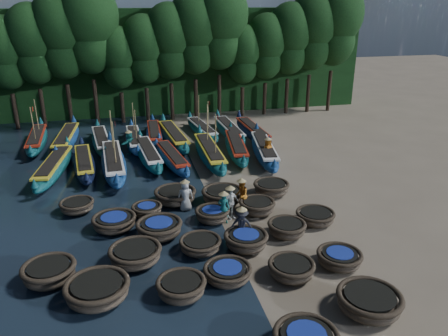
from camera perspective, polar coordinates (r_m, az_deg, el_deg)
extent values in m
plane|color=#7A6D59|center=(23.78, -1.04, -5.71)|extent=(120.00, 120.00, 0.00)
cube|color=black|center=(44.84, -7.68, 13.60)|extent=(40.00, 3.00, 10.00)
torus|color=#3A2E22|center=(15.26, 10.73, -20.70)|extent=(2.21, 2.21, 0.20)
cylinder|color=black|center=(15.23, 10.74, -20.59)|extent=(1.69, 1.69, 0.06)
cylinder|color=navy|center=(15.21, 10.75, -20.48)|extent=(1.30, 1.30, 0.04)
ellipsoid|color=brown|center=(17.51, 18.39, -16.48)|extent=(2.86, 2.86, 0.71)
torus|color=#3A2E22|center=(17.32, 18.52, -15.60)|extent=(2.42, 2.42, 0.22)
cylinder|color=black|center=(17.29, 18.54, -15.48)|extent=(1.85, 1.85, 0.06)
ellipsoid|color=brown|center=(17.85, -16.17, -15.35)|extent=(2.85, 2.85, 0.74)
torus|color=#3A2E22|center=(17.65, -16.29, -14.43)|extent=(2.50, 2.50, 0.22)
cylinder|color=black|center=(17.62, -16.30, -14.31)|extent=(1.91, 1.91, 0.07)
ellipsoid|color=brown|center=(17.46, -5.59, -15.51)|extent=(2.05, 2.05, 0.68)
torus|color=#3A2E22|center=(17.27, -5.63, -14.65)|extent=(1.97, 1.97, 0.21)
cylinder|color=black|center=(17.25, -5.64, -14.54)|extent=(1.47, 1.47, 0.06)
ellipsoid|color=brown|center=(18.27, 0.47, -13.72)|extent=(2.37, 2.37, 0.59)
torus|color=#3A2E22|center=(18.11, 0.47, -13.01)|extent=(2.00, 2.00, 0.18)
cylinder|color=black|center=(18.09, 0.47, -12.91)|extent=(1.53, 1.53, 0.05)
cylinder|color=navy|center=(18.07, 0.47, -12.82)|extent=(1.18, 1.18, 0.04)
ellipsoid|color=brown|center=(18.63, 8.78, -13.12)|extent=(2.41, 2.41, 0.65)
torus|color=#3A2E22|center=(18.47, 8.83, -12.34)|extent=(1.97, 1.97, 0.20)
cylinder|color=black|center=(18.45, 8.84, -12.24)|extent=(1.49, 1.49, 0.06)
ellipsoid|color=brown|center=(19.76, 14.81, -11.52)|extent=(1.84, 1.84, 0.61)
torus|color=#3A2E22|center=(19.61, 14.89, -10.82)|extent=(1.98, 1.98, 0.18)
cylinder|color=black|center=(19.59, 14.90, -10.73)|extent=(1.50, 1.50, 0.06)
cylinder|color=navy|center=(19.58, 14.91, -10.64)|extent=(1.16, 1.16, 0.04)
ellipsoid|color=brown|center=(19.45, -21.83, -12.79)|extent=(2.03, 2.03, 0.74)
torus|color=#3A2E22|center=(19.27, -21.97, -11.93)|extent=(2.19, 2.19, 0.22)
cylinder|color=black|center=(19.25, -21.99, -11.82)|extent=(1.65, 1.65, 0.07)
ellipsoid|color=brown|center=(19.66, -11.48, -11.24)|extent=(2.73, 2.73, 0.70)
torus|color=#3A2E22|center=(19.49, -11.56, -10.42)|extent=(2.32, 2.32, 0.21)
cylinder|color=black|center=(19.46, -11.56, -10.31)|extent=(1.76, 1.76, 0.06)
ellipsoid|color=brown|center=(20.13, -3.09, -10.16)|extent=(2.34, 2.34, 0.58)
torus|color=#3A2E22|center=(19.99, -3.11, -9.49)|extent=(1.93, 1.93, 0.18)
cylinder|color=black|center=(19.98, -3.11, -9.40)|extent=(1.48, 1.48, 0.05)
ellipsoid|color=brown|center=(20.31, 2.89, -9.64)|extent=(2.51, 2.51, 0.71)
torus|color=#3A2E22|center=(20.14, 2.90, -8.82)|extent=(2.07, 2.07, 0.22)
cylinder|color=black|center=(20.12, 2.90, -8.71)|extent=(1.56, 1.56, 0.06)
cylinder|color=navy|center=(20.10, 2.91, -8.61)|extent=(1.20, 1.20, 0.04)
ellipsoid|color=brown|center=(21.51, 8.19, -8.02)|extent=(2.01, 2.01, 0.67)
torus|color=#3A2E22|center=(21.36, 8.23, -7.29)|extent=(1.90, 1.90, 0.20)
cylinder|color=black|center=(21.34, 8.24, -7.19)|extent=(1.42, 1.42, 0.06)
ellipsoid|color=brown|center=(22.54, -14.12, -7.07)|extent=(2.31, 2.31, 0.66)
torus|color=#3A2E22|center=(22.40, -14.19, -6.38)|extent=(2.20, 2.20, 0.20)
cylinder|color=black|center=(22.38, -14.20, -6.28)|extent=(1.68, 1.68, 0.06)
cylinder|color=navy|center=(22.36, -14.20, -6.19)|extent=(1.29, 1.29, 0.04)
ellipsoid|color=brown|center=(21.45, -8.43, -8.03)|extent=(2.21, 2.21, 0.73)
torus|color=#3A2E22|center=(21.28, -8.48, -7.23)|extent=(2.25, 2.25, 0.22)
cylinder|color=black|center=(21.26, -8.49, -7.12)|extent=(1.70, 1.70, 0.07)
cylinder|color=navy|center=(21.24, -8.50, -7.01)|extent=(1.31, 1.31, 0.04)
ellipsoid|color=brown|center=(22.62, -1.53, -6.30)|extent=(1.81, 1.81, 0.64)
torus|color=#3A2E22|center=(22.48, -1.53, -5.62)|extent=(1.81, 1.81, 0.19)
cylinder|color=black|center=(22.46, -1.53, -5.53)|extent=(1.35, 1.35, 0.06)
cylinder|color=navy|center=(22.45, -1.54, -5.44)|extent=(1.04, 1.04, 0.04)
ellipsoid|color=brown|center=(23.48, 4.34, -5.21)|extent=(1.97, 1.97, 0.69)
torus|color=#3A2E22|center=(23.34, 4.36, -4.50)|extent=(1.96, 1.96, 0.21)
cylinder|color=black|center=(23.32, 4.37, -4.41)|extent=(1.47, 1.47, 0.06)
ellipsoid|color=brown|center=(22.97, 11.82, -6.40)|extent=(1.94, 1.94, 0.58)
torus|color=#3A2E22|center=(22.85, 11.87, -5.79)|extent=(2.02, 2.02, 0.18)
cylinder|color=black|center=(22.84, 11.87, -5.71)|extent=(1.54, 1.54, 0.05)
ellipsoid|color=brown|center=(24.88, -18.62, -4.88)|extent=(2.20, 2.20, 0.59)
torus|color=#3A2E22|center=(24.76, -18.70, -4.30)|extent=(1.84, 1.84, 0.18)
cylinder|color=black|center=(24.75, -18.71, -4.22)|extent=(1.40, 1.40, 0.05)
ellipsoid|color=brown|center=(23.52, -10.02, -5.58)|extent=(1.86, 1.86, 0.58)
torus|color=#3A2E22|center=(23.40, -10.07, -4.99)|extent=(1.63, 1.63, 0.18)
cylinder|color=black|center=(23.38, -10.07, -4.91)|extent=(1.22, 1.22, 0.05)
cylinder|color=navy|center=(23.37, -10.08, -4.83)|extent=(0.94, 0.94, 0.04)
ellipsoid|color=brown|center=(24.73, -6.38, -3.81)|extent=(2.64, 2.64, 0.72)
torus|color=#3A2E22|center=(24.59, -6.41, -3.10)|extent=(2.37, 2.37, 0.22)
cylinder|color=black|center=(24.57, -6.42, -3.00)|extent=(1.81, 1.81, 0.07)
ellipsoid|color=brown|center=(24.54, -0.19, -3.83)|extent=(2.81, 2.81, 0.76)
torus|color=#3A2E22|center=(24.40, -0.19, -3.07)|extent=(2.37, 2.37, 0.23)
cylinder|color=black|center=(24.38, -0.19, -2.97)|extent=(1.80, 1.80, 0.07)
ellipsoid|color=brown|center=(25.76, 6.18, -2.78)|extent=(2.47, 2.47, 0.70)
torus|color=#3A2E22|center=(25.63, 6.20, -2.11)|extent=(2.13, 2.13, 0.21)
cylinder|color=black|center=(25.61, 6.21, -2.03)|extent=(1.61, 1.61, 0.06)
ellipsoid|color=#0F5A54|center=(30.52, -21.32, 0.05)|extent=(2.51, 8.31, 1.02)
cone|color=#0F5A54|center=(33.97, -19.84, 3.51)|extent=(0.45, 0.45, 0.61)
cone|color=#0F5A54|center=(26.74, -23.56, -1.78)|extent=(0.45, 0.45, 0.51)
cube|color=gold|center=(30.38, -21.43, 0.81)|extent=(1.88, 6.43, 0.12)
cube|color=black|center=(30.35, -21.45, 0.95)|extent=(1.50, 5.58, 0.10)
ellipsoid|color=#0E1536|center=(30.66, -17.78, 0.52)|extent=(2.15, 7.62, 0.94)
cone|color=#0E1536|center=(33.96, -18.19, 3.53)|extent=(0.41, 0.41, 0.56)
cone|color=#0E1536|center=(27.03, -17.55, -0.94)|extent=(0.41, 0.41, 0.47)
cube|color=gold|center=(30.53, -17.86, 1.21)|extent=(1.60, 5.90, 0.11)
cube|color=black|center=(30.51, -17.88, 1.35)|extent=(1.27, 5.12, 0.09)
ellipsoid|color=navy|center=(30.03, -14.23, 0.63)|extent=(2.05, 8.86, 1.10)
cone|color=navy|center=(33.88, -14.72, 4.19)|extent=(0.48, 0.48, 0.66)
cone|color=navy|center=(25.79, -13.85, -1.20)|extent=(0.48, 0.48, 0.55)
cube|color=white|center=(29.88, -14.31, 1.45)|extent=(1.52, 6.86, 0.13)
cube|color=black|center=(29.85, -14.32, 1.61)|extent=(1.17, 5.97, 0.11)
cylinder|color=#997F4C|center=(30.75, -14.44, 4.54)|extent=(0.08, 0.26, 3.07)
cylinder|color=#997F4C|center=(27.91, -14.14, 2.89)|extent=(0.08, 0.26, 3.07)
plane|color=red|center=(27.54, -14.05, 5.57)|extent=(0.00, 0.38, 0.38)
ellipsoid|color=#0F5A54|center=(31.34, -9.84, 1.72)|extent=(2.17, 7.90, 0.97)
cone|color=#0F5A54|center=(34.73, -10.97, 4.67)|extent=(0.43, 0.43, 0.58)
cone|color=#0F5A54|center=(27.61, -8.59, 0.39)|extent=(0.43, 0.43, 0.49)
cube|color=white|center=(31.20, -9.89, 2.43)|extent=(1.61, 6.11, 0.12)
cube|color=black|center=(31.18, -9.90, 2.56)|extent=(1.28, 5.31, 0.10)
ellipsoid|color=navy|center=(30.47, -6.83, 1.28)|extent=(2.37, 7.54, 0.93)
cone|color=navy|center=(33.63, -8.47, 4.19)|extent=(0.41, 0.41, 0.56)
cone|color=navy|center=(27.00, -4.89, -0.04)|extent=(0.41, 0.41, 0.46)
cube|color=#9E2513|center=(30.34, -6.86, 1.97)|extent=(1.77, 5.84, 0.11)
cube|color=black|center=(30.32, -6.86, 2.10)|extent=(1.42, 5.07, 0.09)
ellipsoid|color=#0F5A54|center=(30.98, -1.89, 1.91)|extent=(1.65, 8.68, 1.08)
cone|color=#0F5A54|center=(34.74, -3.23, 5.24)|extent=(0.48, 0.48, 0.65)
cone|color=#0F5A54|center=(26.87, -0.20, 0.32)|extent=(0.48, 0.48, 0.54)
cube|color=gold|center=(30.83, -1.90, 2.71)|extent=(1.20, 6.73, 0.13)
cube|color=black|center=(30.81, -1.91, 2.86)|extent=(0.90, 5.86, 0.11)
cylinder|color=#997F4C|center=(31.70, -2.19, 5.64)|extent=(0.08, 0.26, 3.03)
cylinder|color=#997F4C|center=(28.95, -1.11, 4.13)|extent=(0.08, 0.26, 3.03)
plane|color=red|center=(28.62, -0.81, 6.68)|extent=(0.00, 0.38, 0.38)
ellipsoid|color=#0F5A54|center=(32.30, 1.61, 2.66)|extent=(2.53, 8.19, 1.01)
cone|color=#0F5A54|center=(35.85, 0.86, 5.63)|extent=(0.44, 0.44, 0.61)
cone|color=#0F5A54|center=(28.42, 2.58, 1.31)|extent=(0.44, 0.44, 0.50)
cube|color=#9E2513|center=(32.17, 1.62, 3.37)|extent=(1.90, 6.34, 0.12)
cube|color=black|center=(32.15, 1.62, 3.51)|extent=(1.52, 5.50, 0.10)
ellipsoid|color=navy|center=(31.66, 5.28, 2.23)|extent=(2.90, 8.62, 1.06)
cone|color=navy|center=(35.36, 4.29, 5.46)|extent=(0.47, 0.47, 0.64)
cone|color=navy|center=(27.61, 6.62, 0.71)|extent=(0.47, 0.47, 0.53)
cube|color=white|center=(31.52, 5.30, 3.00)|extent=(2.18, 6.67, 0.13)
cube|color=black|center=(31.49, 5.31, 3.15)|extent=(1.75, 5.78, 0.11)
ellipsoid|color=#0F5A54|center=(37.06, -23.23, 3.35)|extent=(1.88, 8.04, 1.00)
cone|color=#0F5A54|center=(40.62, -22.85, 5.81)|extent=(0.44, 0.44, 0.60)
cone|color=#0F5A54|center=(33.21, -24.00, 2.38)|extent=(0.44, 0.44, 0.50)
cube|color=#9E2513|center=(36.95, -23.32, 3.97)|extent=(1.39, 6.22, 0.12)
cube|color=black|center=(36.93, -23.34, 4.08)|extent=(1.07, 5.41, 0.10)
cylinder|color=#997F4C|center=(37.80, -23.26, 6.19)|extent=(0.07, 0.24, 2.79)
cylinder|color=#997F4C|center=(35.21, -23.66, 5.13)|extent=(0.07, 0.24, 2.79)
plane|color=red|center=(34.91, -23.71, 7.07)|extent=(0.00, 0.35, 0.35)
ellipsoid|color=navy|center=(36.29, -19.88, 3.50)|extent=(2.05, 8.43, 1.04)
cone|color=navy|center=(39.98, -19.07, 6.17)|extent=(0.46, 0.46, 0.63)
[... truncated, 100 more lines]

